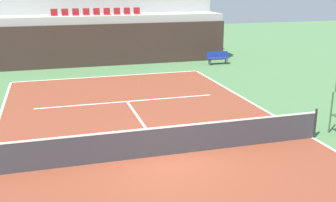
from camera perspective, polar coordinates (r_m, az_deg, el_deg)
The scene contains 12 objects.
ground_plane at distance 13.09m, azimuth -0.44°, elevation -7.64°, with size 80.00×80.00×0.00m, color #477042.
court_surface at distance 13.09m, azimuth -0.44°, elevation -7.62°, with size 11.00×24.00×0.01m, color brown.
baseline_far at distance 24.28m, azimuth -8.21°, elevation 3.44°, with size 11.00×0.10×0.00m, color white.
sideline_right at distance 15.38m, azimuth 19.55°, elevation -4.86°, with size 0.10×24.00×0.00m, color white.
service_line_far at distance 18.97m, azimuth -5.75°, elevation -0.07°, with size 8.26×0.10×0.00m, color white.
centre_service_line at distance 15.98m, azimuth -3.60°, elevation -3.14°, with size 0.10×6.40×0.00m, color white.
back_wall at distance 27.30m, azimuth -9.37°, elevation 7.69°, with size 17.30×0.30×2.73m, color #33231E.
stands_tier_lower at distance 28.60m, azimuth -9.74°, elevation 8.55°, with size 17.30×2.40×3.23m, color #9E9E99.
stands_tier_upper at distance 30.91m, azimuth -10.33°, elevation 10.02°, with size 17.30×2.40×4.24m, color #9E9E99.
seating_row_lower at distance 28.52m, azimuth -9.93°, elevation 12.04°, with size 5.99×0.44×0.44m.
tennis_net at distance 12.89m, azimuth -0.45°, elevation -5.57°, with size 11.08×0.08×1.07m.
player_bench at distance 27.83m, azimuth 6.98°, elevation 6.15°, with size 1.50×0.40×0.85m.
Camera 1 is at (-3.27, -11.52, 5.28)m, focal length 43.58 mm.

